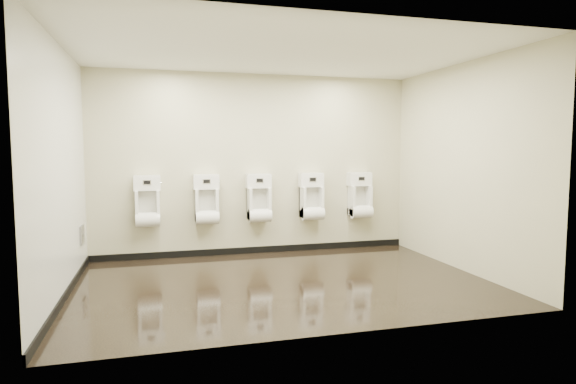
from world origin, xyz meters
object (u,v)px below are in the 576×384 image
(urinal_3, at_px, (312,200))
(urinal_4, at_px, (360,199))
(urinal_0, at_px, (148,205))
(urinal_1, at_px, (207,203))
(urinal_2, at_px, (259,202))
(access_panel, at_px, (82,235))

(urinal_3, bearing_deg, urinal_4, 0.00)
(urinal_0, xyz_separation_m, urinal_1, (0.85, 0.00, 0.00))
(urinal_0, distance_m, urinal_3, 2.52)
(urinal_0, bearing_deg, urinal_4, 0.00)
(urinal_3, height_order, urinal_4, same)
(urinal_0, xyz_separation_m, urinal_2, (1.66, 0.00, 0.00))
(urinal_0, height_order, urinal_3, same)
(urinal_0, xyz_separation_m, urinal_3, (2.52, 0.00, 0.00))
(access_panel, bearing_deg, urinal_0, 26.38)
(urinal_0, bearing_deg, urinal_3, 0.00)
(urinal_2, bearing_deg, urinal_4, 0.00)
(access_panel, xyz_separation_m, urinal_0, (0.85, 0.42, 0.33))
(urinal_1, relative_size, urinal_3, 1.00)
(urinal_0, relative_size, urinal_3, 1.00)
(access_panel, bearing_deg, urinal_2, 9.51)
(urinal_1, height_order, urinal_2, same)
(urinal_1, height_order, urinal_3, same)
(urinal_0, bearing_deg, urinal_2, 0.00)
(access_panel, relative_size, urinal_2, 0.34)
(access_panel, distance_m, urinal_3, 3.41)
(urinal_4, bearing_deg, urinal_1, 180.00)
(urinal_0, height_order, urinal_1, same)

